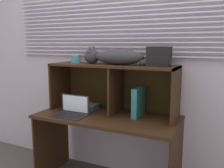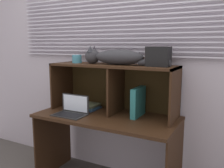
# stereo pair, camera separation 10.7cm
# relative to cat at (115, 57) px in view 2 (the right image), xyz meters

# --- Properties ---
(back_panel_with_blinds) EXTENTS (4.40, 0.08, 2.50)m
(back_panel_with_blinds) POSITION_rel_cat_xyz_m (-0.03, 0.24, -0.07)
(back_panel_with_blinds) COLOR #BAAFB8
(back_panel_with_blinds) RESTS_ON ground
(desk) EXTENTS (1.41, 0.66, 0.76)m
(desk) POSITION_rel_cat_xyz_m (-0.03, -0.13, -0.72)
(desk) COLOR #321D0F
(desk) RESTS_ON ground
(hutch_shelf_unit) EXTENTS (1.31, 0.39, 0.50)m
(hutch_shelf_unit) POSITION_rel_cat_xyz_m (-0.02, 0.04, -0.23)
(hutch_shelf_unit) COLOR #321D0F
(hutch_shelf_unit) RESTS_ON desk
(cat) EXTENTS (0.90, 0.18, 0.19)m
(cat) POSITION_rel_cat_xyz_m (0.00, 0.00, 0.00)
(cat) COLOR #302F32
(cat) RESTS_ON hutch_shelf_unit
(laptop) EXTENTS (0.32, 0.21, 0.19)m
(laptop) POSITION_rel_cat_xyz_m (-0.35, -0.26, -0.53)
(laptop) COLOR #252525
(laptop) RESTS_ON desk
(binder_upright) EXTENTS (0.05, 0.27, 0.29)m
(binder_upright) POSITION_rel_cat_xyz_m (0.26, 0.00, -0.43)
(binder_upright) COLOR #27706E
(binder_upright) RESTS_ON desk
(book_stack) EXTENTS (0.20, 0.23, 0.05)m
(book_stack) POSITION_rel_cat_xyz_m (-0.31, 0.00, -0.55)
(book_stack) COLOR #2F4D74
(book_stack) RESTS_ON desk
(small_basket) EXTENTS (0.10, 0.10, 0.09)m
(small_basket) POSITION_rel_cat_xyz_m (-0.46, 0.00, -0.03)
(small_basket) COLOR teal
(small_basket) RESTS_ON hutch_shelf_unit
(storage_box) EXTENTS (0.21, 0.14, 0.18)m
(storage_box) POSITION_rel_cat_xyz_m (0.45, 0.00, 0.01)
(storage_box) COLOR black
(storage_box) RESTS_ON hutch_shelf_unit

